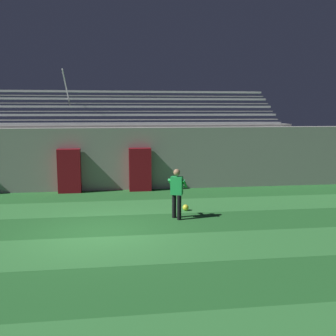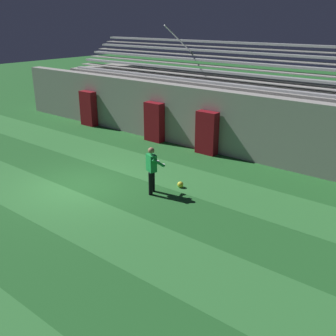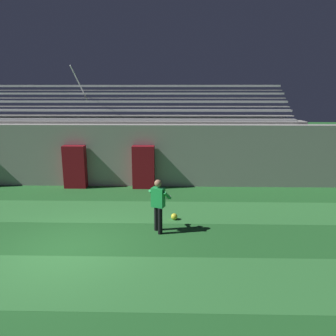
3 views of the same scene
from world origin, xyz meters
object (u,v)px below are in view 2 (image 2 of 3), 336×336
(padding_pillar_far_left, at_px, (88,108))
(goalkeeper, at_px, (152,167))
(padding_pillar_gate_right, at_px, (207,133))
(padding_pillar_gate_left, at_px, (154,122))
(soccer_ball, at_px, (180,184))

(padding_pillar_far_left, bearing_deg, goalkeeper, -28.18)
(padding_pillar_gate_right, bearing_deg, padding_pillar_gate_left, 180.00)
(padding_pillar_gate_right, distance_m, goalkeeper, 4.84)
(padding_pillar_gate_right, relative_size, soccer_ball, 8.71)
(padding_pillar_gate_right, height_order, soccer_ball, padding_pillar_gate_right)
(padding_pillar_gate_left, relative_size, goalkeeper, 1.15)
(padding_pillar_far_left, distance_m, soccer_ball, 10.12)
(padding_pillar_gate_right, bearing_deg, padding_pillar_far_left, 180.00)
(soccer_ball, bearing_deg, padding_pillar_gate_right, 110.27)
(padding_pillar_gate_right, relative_size, padding_pillar_far_left, 1.00)
(padding_pillar_gate_right, relative_size, goalkeeper, 1.15)
(padding_pillar_gate_left, distance_m, padding_pillar_far_left, 4.88)
(padding_pillar_gate_left, bearing_deg, soccer_ball, -40.09)
(goalkeeper, bearing_deg, padding_pillar_far_left, 151.82)
(padding_pillar_far_left, bearing_deg, padding_pillar_gate_left, 0.00)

